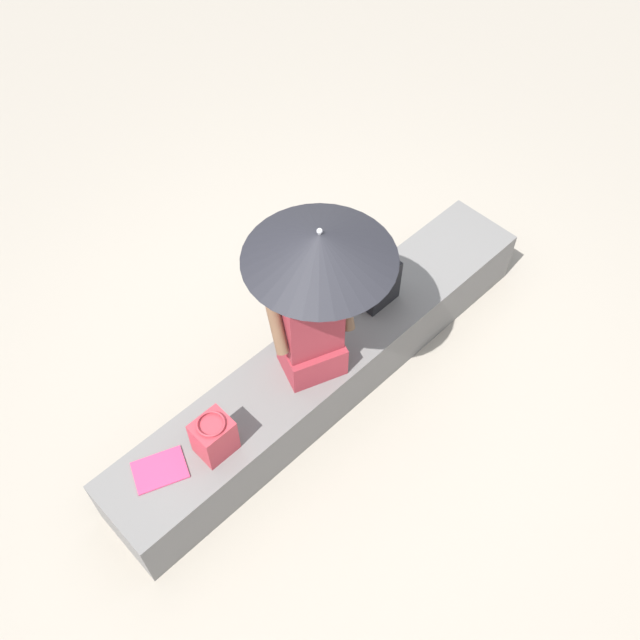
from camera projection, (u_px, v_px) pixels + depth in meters
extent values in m
plane|color=#9E9384|center=(327.00, 382.00, 4.67)|extent=(14.00, 14.00, 0.00)
cube|color=slate|center=(328.00, 365.00, 4.50)|extent=(3.14, 0.51, 0.41)
cube|color=#992D38|center=(312.00, 355.00, 4.17)|extent=(0.42, 0.38, 0.22)
cube|color=#992D38|center=(311.00, 318.00, 3.89)|extent=(0.37, 0.30, 0.48)
sphere|color=brown|center=(311.00, 277.00, 3.62)|extent=(0.20, 0.20, 0.20)
cylinder|color=brown|center=(345.00, 304.00, 3.92)|extent=(0.14, 0.21, 0.32)
cylinder|color=brown|center=(277.00, 327.00, 3.82)|extent=(0.14, 0.21, 0.32)
cylinder|color=#B7B7BC|center=(320.00, 300.00, 3.90)|extent=(0.02, 0.02, 1.03)
cone|color=black|center=(320.00, 246.00, 3.56)|extent=(0.81, 0.81, 0.18)
sphere|color=#B7B7BC|center=(320.00, 231.00, 3.47)|extent=(0.03, 0.03, 0.03)
cube|color=#B2333D|center=(214.00, 437.00, 3.82)|extent=(0.20, 0.17, 0.26)
torus|color=#B2333D|center=(211.00, 424.00, 3.71)|extent=(0.15, 0.15, 0.01)
cube|color=black|center=(381.00, 286.00, 4.43)|extent=(0.25, 0.11, 0.31)
torus|color=black|center=(383.00, 267.00, 4.29)|extent=(0.18, 0.18, 0.01)
cube|color=#D83866|center=(160.00, 470.00, 3.84)|extent=(0.33, 0.29, 0.01)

